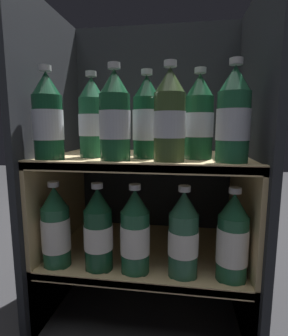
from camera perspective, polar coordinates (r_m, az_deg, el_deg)
The scene contains 17 objects.
fridge_back_wall at distance 1.00m, azimuth 2.28°, elevation 2.60°, with size 0.63×0.02×0.93m, color #23262B.
fridge_side_left at distance 0.89m, azimuth -19.05°, elevation 1.35°, with size 0.02×0.43×0.93m, color #23262B.
fridge_side_right at distance 0.81m, azimuth 22.29°, elevation 0.49°, with size 0.02×0.43×0.93m, color #23262B.
shelf_lower at distance 0.88m, azimuth 0.50°, elevation -19.26°, with size 0.59×0.39×0.20m.
shelf_upper at distance 0.81m, azimuth 0.55°, elevation -6.58°, with size 0.59×0.39×0.49m.
bottle_upper_front_0 at distance 0.73m, azimuth -20.18°, elevation 9.95°, with size 0.08×0.08×0.24m.
bottle_upper_front_1 at distance 0.66m, azimuth -6.36°, elevation 10.63°, with size 0.08×0.08×0.24m.
bottle_upper_front_2 at distance 0.64m, azimuth 5.57°, elevation 10.74°, with size 0.08×0.08×0.24m.
bottle_upper_front_3 at distance 0.65m, azimuth 18.86°, elevation 10.24°, with size 0.08×0.08×0.24m.
bottle_upper_back_0 at distance 0.77m, azimuth -11.19°, elevation 10.30°, with size 0.08×0.08×0.24m.
bottle_upper_back_1 at distance 0.73m, azimuth 0.58°, elevation 10.46°, with size 0.08×0.08×0.24m.
bottle_upper_back_2 at distance 0.73m, azimuth 11.85°, elevation 10.36°, with size 0.08×0.08×0.24m.
bottle_lower_front_0 at distance 0.78m, azimuth -18.65°, elevation -12.47°, with size 0.08×0.08×0.24m.
bottle_lower_front_1 at distance 0.73m, azimuth -9.91°, elevation -13.39°, with size 0.08×0.08×0.24m.
bottle_lower_front_2 at distance 0.71m, azimuth -1.95°, elevation -14.09°, with size 0.08×0.08×0.24m.
bottle_lower_front_3 at distance 0.70m, azimuth 8.56°, elevation -14.49°, with size 0.08×0.08×0.24m.
bottle_lower_front_4 at distance 0.71m, azimuth 18.71°, elevation -14.59°, with size 0.08×0.08×0.24m.
Camera 1 is at (0.11, -0.59, 0.58)m, focal length 28.00 mm.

